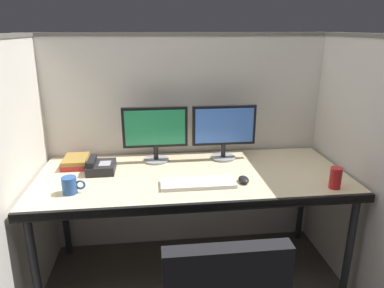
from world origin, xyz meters
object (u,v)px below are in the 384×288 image
at_px(computer_mouse, 244,180).
at_px(desk, 193,182).
at_px(monitor_left, 155,131).
at_px(monitor_right, 224,128).
at_px(desk_phone, 100,167).
at_px(keyboard_main, 198,183).
at_px(coffee_mug, 70,185).
at_px(soda_can, 336,178).
at_px(book_stack, 75,161).

bearing_deg(computer_mouse, desk, 153.01).
xyz_separation_m(monitor_left, monitor_right, (0.46, -0.00, 0.00)).
relative_size(desk, computer_mouse, 19.79).
relative_size(desk, monitor_right, 4.42).
bearing_deg(monitor_left, desk_phone, -157.45).
distance_m(keyboard_main, computer_mouse, 0.27).
bearing_deg(monitor_right, keyboard_main, -119.16).
xyz_separation_m(desk, keyboard_main, (0.01, -0.15, 0.06)).
xyz_separation_m(desk, coffee_mug, (-0.70, -0.17, 0.10)).
xyz_separation_m(computer_mouse, desk_phone, (-0.85, 0.26, 0.02)).
bearing_deg(soda_can, desk, 160.31).
distance_m(desk, desk_phone, 0.59).
bearing_deg(monitor_left, computer_mouse, -39.10).
distance_m(computer_mouse, desk_phone, 0.89).
bearing_deg(desk_phone, desk, -11.78).
bearing_deg(computer_mouse, monitor_right, 95.64).
bearing_deg(soda_can, monitor_right, 134.62).
distance_m(coffee_mug, desk_phone, 0.32).
relative_size(coffee_mug, desk_phone, 0.66).
relative_size(keyboard_main, coffee_mug, 3.41).
bearing_deg(coffee_mug, keyboard_main, 1.87).
xyz_separation_m(desk, computer_mouse, (0.28, -0.14, 0.07)).
xyz_separation_m(coffee_mug, desk_phone, (0.12, 0.29, -0.01)).
xyz_separation_m(monitor_right, computer_mouse, (0.04, -0.41, -0.20)).
distance_m(keyboard_main, book_stack, 0.85).
bearing_deg(keyboard_main, soda_can, -9.34).
distance_m(desk, soda_can, 0.83).
height_order(desk, computer_mouse, computer_mouse).
relative_size(monitor_right, book_stack, 2.01).
relative_size(soda_can, desk_phone, 0.64).
relative_size(monitor_right, coffee_mug, 3.41).
distance_m(desk, monitor_left, 0.44).
bearing_deg(book_stack, keyboard_main, -27.22).
bearing_deg(desk_phone, computer_mouse, -17.09).
distance_m(monitor_left, soda_can, 1.14).
xyz_separation_m(keyboard_main, computer_mouse, (0.27, 0.01, 0.01)).
bearing_deg(coffee_mug, desk, 14.04).
height_order(desk, coffee_mug, coffee_mug).
height_order(keyboard_main, soda_can, soda_can).
bearing_deg(book_stack, monitor_right, 1.30).
bearing_deg(monitor_right, book_stack, -178.70).
height_order(monitor_left, coffee_mug, monitor_left).
height_order(computer_mouse, book_stack, book_stack).
relative_size(book_stack, desk_phone, 1.13).
bearing_deg(monitor_left, book_stack, -177.21).
relative_size(monitor_right, desk_phone, 2.26).
height_order(monitor_right, desk_phone, monitor_right).
height_order(desk, soda_can, soda_can).
bearing_deg(keyboard_main, coffee_mug, -178.13).
relative_size(computer_mouse, soda_can, 0.79).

